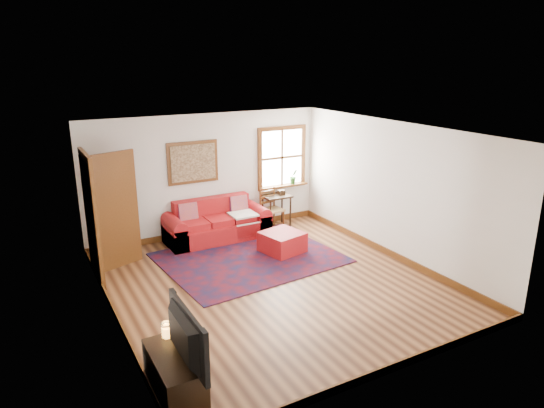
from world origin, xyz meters
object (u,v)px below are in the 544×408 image
side_table (276,201)px  ladder_back_chair (271,208)px  red_ottoman (282,242)px  media_cabinet (175,377)px  red_leather_sofa (217,226)px

side_table → ladder_back_chair: 0.25m
red_ottoman → side_table: bearing=52.2°
side_table → media_cabinet: 5.73m
media_cabinet → red_ottoman: bearing=44.5°
side_table → ladder_back_chair: size_ratio=0.78×
ladder_back_chair → red_leather_sofa: bearing=178.2°
red_ottoman → media_cabinet: media_cabinet is taller
side_table → media_cabinet: (-3.71, -4.35, -0.32)m
red_leather_sofa → side_table: bearing=2.4°
red_leather_sofa → ladder_back_chair: (1.23, -0.04, 0.22)m
side_table → media_cabinet: bearing=-130.4°
ladder_back_chair → media_cabinet: (-3.50, -4.25, -0.22)m
red_ottoman → ladder_back_chair: 1.33m
red_leather_sofa → side_table: 1.46m
red_leather_sofa → red_ottoman: 1.50m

